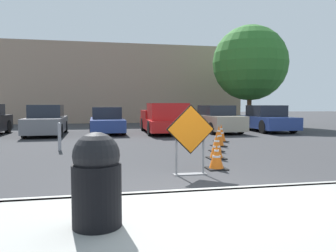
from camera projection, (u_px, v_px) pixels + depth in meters
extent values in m
plane|color=#333335|center=(133.00, 138.00, 15.18)|extent=(96.00, 96.00, 0.00)
cube|color=#999993|center=(219.00, 221.00, 4.15)|extent=(30.97, 2.55, 0.14)
cube|color=#999993|center=(192.00, 194.00, 5.40)|extent=(30.97, 0.20, 0.14)
cube|color=black|center=(191.00, 129.00, 7.12)|extent=(1.08, 0.02, 1.08)
cube|color=orange|center=(191.00, 129.00, 7.11)|extent=(1.02, 0.02, 1.02)
cube|color=slate|center=(190.00, 174.00, 7.23)|extent=(0.73, 0.20, 0.02)
cube|color=slate|center=(176.00, 152.00, 7.14)|extent=(0.04, 0.04, 1.01)
cube|color=slate|center=(203.00, 152.00, 7.26)|extent=(0.04, 0.04, 1.01)
cube|color=black|center=(216.00, 168.00, 7.84)|extent=(0.47, 0.47, 0.03)
cone|color=orange|center=(216.00, 156.00, 7.82)|extent=(0.35, 0.35, 0.58)
cylinder|color=white|center=(217.00, 151.00, 7.81)|extent=(0.11, 0.11, 0.05)
cylinder|color=white|center=(216.00, 156.00, 7.82)|extent=(0.19, 0.19, 0.05)
cube|color=black|center=(216.00, 158.00, 9.36)|extent=(0.50, 0.50, 0.03)
cone|color=orange|center=(216.00, 146.00, 9.34)|extent=(0.37, 0.37, 0.66)
cylinder|color=white|center=(216.00, 141.00, 9.33)|extent=(0.11, 0.11, 0.06)
cylinder|color=white|center=(216.00, 147.00, 9.34)|extent=(0.20, 0.20, 0.06)
cube|color=black|center=(217.00, 151.00, 10.78)|extent=(0.43, 0.43, 0.03)
cone|color=orange|center=(217.00, 141.00, 10.76)|extent=(0.32, 0.32, 0.64)
cylinder|color=white|center=(217.00, 137.00, 10.75)|extent=(0.10, 0.10, 0.06)
cylinder|color=white|center=(217.00, 141.00, 10.76)|extent=(0.18, 0.18, 0.06)
cube|color=black|center=(219.00, 146.00, 12.14)|extent=(0.51, 0.51, 0.03)
cone|color=orange|center=(219.00, 135.00, 12.11)|extent=(0.38, 0.38, 0.74)
cylinder|color=white|center=(219.00, 131.00, 12.10)|extent=(0.12, 0.12, 0.07)
cylinder|color=white|center=(219.00, 136.00, 12.11)|extent=(0.21, 0.21, 0.07)
cube|color=black|center=(221.00, 141.00, 13.59)|extent=(0.53, 0.53, 0.03)
cone|color=orange|center=(221.00, 133.00, 13.57)|extent=(0.39, 0.39, 0.69)
cylinder|color=white|center=(221.00, 129.00, 13.56)|extent=(0.12, 0.12, 0.06)
cylinder|color=white|center=(221.00, 133.00, 13.57)|extent=(0.22, 0.22, 0.06)
cylinder|color=black|center=(8.00, 127.00, 17.48)|extent=(0.20, 0.71, 0.70)
cube|color=slate|center=(46.00, 124.00, 16.48)|extent=(1.83, 4.42, 0.72)
cube|color=#1E232D|center=(46.00, 111.00, 16.54)|extent=(1.57, 2.05, 0.63)
cylinder|color=black|center=(60.00, 131.00, 15.35)|extent=(0.21, 0.64, 0.63)
cylinder|color=black|center=(24.00, 131.00, 15.00)|extent=(0.21, 0.64, 0.63)
cylinder|color=black|center=(65.00, 127.00, 17.99)|extent=(0.21, 0.64, 0.63)
cylinder|color=black|center=(34.00, 127.00, 17.64)|extent=(0.21, 0.64, 0.63)
cube|color=navy|center=(107.00, 124.00, 17.72)|extent=(1.78, 4.72, 0.61)
cube|color=#1E232D|center=(107.00, 113.00, 17.79)|extent=(1.53, 2.19, 0.62)
cylinder|color=black|center=(124.00, 129.00, 16.48)|extent=(0.21, 0.64, 0.63)
cylinder|color=black|center=(92.00, 129.00, 16.14)|extent=(0.21, 0.64, 0.63)
cylinder|color=black|center=(119.00, 125.00, 19.31)|extent=(0.21, 0.64, 0.63)
cylinder|color=black|center=(92.00, 126.00, 18.98)|extent=(0.21, 0.64, 0.63)
cube|color=red|center=(163.00, 124.00, 17.71)|extent=(2.07, 5.23, 0.55)
cube|color=red|center=(167.00, 112.00, 16.52)|extent=(1.86, 2.11, 0.85)
cube|color=red|center=(157.00, 114.00, 19.88)|extent=(1.89, 0.13, 0.45)
cube|color=red|center=(176.00, 114.00, 18.87)|extent=(0.14, 2.50, 0.45)
cube|color=red|center=(144.00, 114.00, 18.53)|extent=(0.14, 2.50, 0.45)
cylinder|color=black|center=(187.00, 128.00, 16.36)|extent=(0.25, 0.74, 0.74)
cylinder|color=black|center=(150.00, 128.00, 16.02)|extent=(0.25, 0.74, 0.74)
cylinder|color=black|center=(174.00, 124.00, 19.42)|extent=(0.25, 0.74, 0.74)
cylinder|color=black|center=(143.00, 124.00, 19.08)|extent=(0.25, 0.74, 0.74)
cube|color=#A39984|center=(217.00, 122.00, 18.20)|extent=(1.84, 4.46, 0.76)
cube|color=#1E232D|center=(216.00, 110.00, 18.26)|extent=(1.56, 2.08, 0.55)
cylinder|color=black|center=(240.00, 128.00, 17.06)|extent=(0.22, 0.64, 0.64)
cylinder|color=black|center=(212.00, 128.00, 16.70)|extent=(0.22, 0.64, 0.64)
cylinder|color=black|center=(220.00, 125.00, 19.72)|extent=(0.22, 0.64, 0.64)
cylinder|color=black|center=(196.00, 125.00, 19.36)|extent=(0.22, 0.64, 0.64)
cube|color=navy|center=(267.00, 122.00, 18.75)|extent=(2.02, 4.40, 0.66)
cube|color=#1E232D|center=(266.00, 111.00, 18.81)|extent=(1.71, 2.05, 0.63)
cylinder|color=black|center=(293.00, 126.00, 17.58)|extent=(0.22, 0.72, 0.72)
cylinder|color=black|center=(263.00, 127.00, 17.29)|extent=(0.22, 0.72, 0.72)
cylinder|color=black|center=(270.00, 124.00, 20.22)|extent=(0.22, 0.72, 0.72)
cylinder|color=black|center=(243.00, 124.00, 19.94)|extent=(0.22, 0.72, 0.72)
cylinder|color=black|center=(97.00, 195.00, 3.78)|extent=(0.57, 0.57, 0.73)
sphere|color=black|center=(96.00, 156.00, 3.75)|extent=(0.54, 0.54, 0.54)
cylinder|color=gray|center=(60.00, 137.00, 10.95)|extent=(0.11, 0.11, 0.89)
sphere|color=gray|center=(59.00, 124.00, 10.92)|extent=(0.12, 0.12, 0.12)
cube|color=gray|center=(123.00, 85.00, 29.21)|extent=(20.23, 5.00, 6.52)
cylinder|color=#513823|center=(249.00, 109.00, 23.27)|extent=(0.32, 0.32, 2.48)
sphere|color=#2D6B28|center=(250.00, 63.00, 23.06)|extent=(5.25, 5.25, 5.25)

